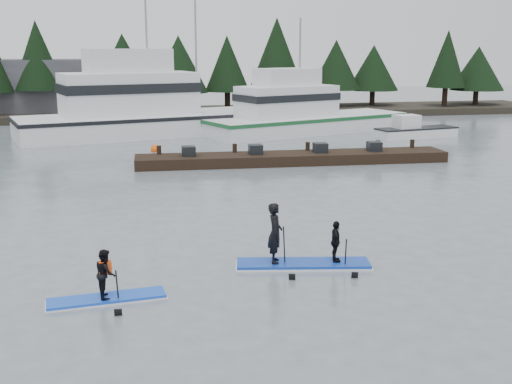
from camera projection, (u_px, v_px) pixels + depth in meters
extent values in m
plane|color=slate|center=(303.00, 282.00, 16.83)|extent=(160.00, 160.00, 0.00)
cube|color=#2D281E|center=(173.00, 113.00, 56.85)|extent=(70.00, 8.00, 0.60)
cube|color=#4C4C51|center=(8.00, 89.00, 55.47)|extent=(18.00, 6.00, 5.00)
cube|color=white|center=(164.00, 132.00, 45.65)|extent=(20.69, 10.33, 2.66)
cube|color=white|center=(129.00, 94.00, 44.01)|extent=(9.68, 6.10, 2.88)
cylinder|color=gray|center=(147.00, 53.00, 44.01)|extent=(0.14, 0.14, 8.34)
cube|color=white|center=(307.00, 131.00, 46.50)|extent=(15.90, 9.43, 2.19)
cube|color=white|center=(287.00, 101.00, 45.06)|extent=(7.56, 5.35, 2.19)
cylinder|color=gray|center=(300.00, 68.00, 45.10)|extent=(0.14, 0.14, 6.82)
cube|color=white|center=(416.00, 132.00, 43.82)|extent=(5.92, 2.71, 0.67)
cube|color=black|center=(293.00, 158.00, 33.99)|extent=(16.60, 2.92, 0.55)
sphere|color=#FF520C|center=(394.00, 136.00, 44.57)|extent=(0.53, 0.53, 0.53)
sphere|color=#FF520C|center=(155.00, 152.00, 37.89)|extent=(0.54, 0.54, 0.54)
cube|color=blue|center=(107.00, 299.00, 15.57)|extent=(2.87, 0.97, 0.11)
imported|color=black|center=(105.00, 273.00, 15.43)|extent=(0.51, 0.63, 1.20)
cube|color=#FF4F15|center=(105.00, 268.00, 15.40)|extent=(0.32, 0.23, 0.32)
cylinder|color=black|center=(118.00, 293.00, 15.40)|extent=(0.07, 0.87, 1.47)
cube|color=#123DB1|center=(303.00, 264.00, 18.03)|extent=(3.82, 1.54, 0.13)
imported|color=black|center=(275.00, 233.00, 17.80)|extent=(0.51, 0.69, 1.70)
cylinder|color=black|center=(284.00, 250.00, 17.69)|extent=(0.34, 0.93, 1.65)
imported|color=black|center=(336.00, 242.00, 17.90)|extent=(0.41, 0.73, 1.18)
cylinder|color=black|center=(345.00, 260.00, 17.80)|extent=(0.31, 0.83, 1.46)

